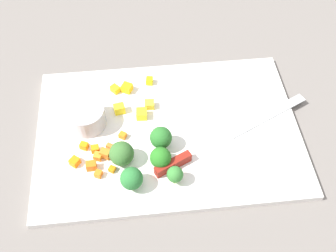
# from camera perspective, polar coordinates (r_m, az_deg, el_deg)

# --- Properties ---
(ground_plane) EXTENTS (4.00, 4.00, 0.00)m
(ground_plane) POSITION_cam_1_polar(r_m,az_deg,el_deg) (0.78, 0.00, -0.97)
(ground_plane) COLOR slate
(cutting_board) EXTENTS (0.49, 0.34, 0.01)m
(cutting_board) POSITION_cam_1_polar(r_m,az_deg,el_deg) (0.78, 0.00, -0.71)
(cutting_board) COLOR white
(cutting_board) RESTS_ON ground_plane
(prep_bowl) EXTENTS (0.07, 0.07, 0.04)m
(prep_bowl) POSITION_cam_1_polar(r_m,az_deg,el_deg) (0.78, -11.36, 1.27)
(prep_bowl) COLOR #BEBAC4
(prep_bowl) RESTS_ON cutting_board
(chef_knife) EXTENTS (0.32, 0.16, 0.02)m
(chef_knife) POSITION_cam_1_polar(r_m,az_deg,el_deg) (0.75, 5.55, -2.78)
(chef_knife) COLOR silver
(chef_knife) RESTS_ON cutting_board
(carrot_dice_0) EXTENTS (0.02, 0.02, 0.01)m
(carrot_dice_0) POSITION_cam_1_polar(r_m,az_deg,el_deg) (0.74, -12.85, -4.86)
(carrot_dice_0) COLOR orange
(carrot_dice_0) RESTS_ON cutting_board
(carrot_dice_1) EXTENTS (0.01, 0.01, 0.01)m
(carrot_dice_1) POSITION_cam_1_polar(r_m,az_deg,el_deg) (0.75, -8.16, -2.79)
(carrot_dice_1) COLOR orange
(carrot_dice_1) RESTS_ON cutting_board
(carrot_dice_2) EXTENTS (0.01, 0.01, 0.01)m
(carrot_dice_2) POSITION_cam_1_polar(r_m,az_deg,el_deg) (0.72, -7.79, -5.98)
(carrot_dice_2) COLOR orange
(carrot_dice_2) RESTS_ON cutting_board
(carrot_dice_3) EXTENTS (0.02, 0.02, 0.01)m
(carrot_dice_3) POSITION_cam_1_polar(r_m,az_deg,el_deg) (0.76, -6.32, -1.31)
(carrot_dice_3) COLOR orange
(carrot_dice_3) RESTS_ON cutting_board
(carrot_dice_4) EXTENTS (0.02, 0.02, 0.01)m
(carrot_dice_4) POSITION_cam_1_polar(r_m,az_deg,el_deg) (0.72, -9.66, -6.59)
(carrot_dice_4) COLOR orange
(carrot_dice_4) RESTS_ON cutting_board
(carrot_dice_5) EXTENTS (0.02, 0.02, 0.02)m
(carrot_dice_5) POSITION_cam_1_polar(r_m,az_deg,el_deg) (0.74, -8.72, -3.85)
(carrot_dice_5) COLOR orange
(carrot_dice_5) RESTS_ON cutting_board
(carrot_dice_6) EXTENTS (0.02, 0.02, 0.01)m
(carrot_dice_6) POSITION_cam_1_polar(r_m,az_deg,el_deg) (0.76, -11.60, -2.73)
(carrot_dice_6) COLOR orange
(carrot_dice_6) RESTS_ON cutting_board
(carrot_dice_7) EXTENTS (0.02, 0.01, 0.02)m
(carrot_dice_7) POSITION_cam_1_polar(r_m,az_deg,el_deg) (0.73, -10.63, -5.47)
(carrot_dice_7) COLOR orange
(carrot_dice_7) RESTS_ON cutting_board
(carrot_dice_8) EXTENTS (0.02, 0.01, 0.01)m
(carrot_dice_8) POSITION_cam_1_polar(r_m,az_deg,el_deg) (0.75, -10.11, -3.17)
(carrot_dice_8) COLOR orange
(carrot_dice_8) RESTS_ON cutting_board
(carrot_dice_9) EXTENTS (0.02, 0.02, 0.01)m
(carrot_dice_9) POSITION_cam_1_polar(r_m,az_deg,el_deg) (0.74, -9.72, -4.18)
(carrot_dice_9) COLOR orange
(carrot_dice_9) RESTS_ON cutting_board
(carrot_dice_10) EXTENTS (0.02, 0.02, 0.01)m
(carrot_dice_10) POSITION_cam_1_polar(r_m,az_deg,el_deg) (0.73, -6.58, -4.23)
(carrot_dice_10) COLOR orange
(carrot_dice_10) RESTS_ON cutting_board
(pepper_dice_0) EXTENTS (0.02, 0.02, 0.01)m
(pepper_dice_0) POSITION_cam_1_polar(r_m,az_deg,el_deg) (0.84, -2.60, 6.30)
(pepper_dice_0) COLOR yellow
(pepper_dice_0) RESTS_ON cutting_board
(pepper_dice_1) EXTENTS (0.02, 0.02, 0.02)m
(pepper_dice_1) POSITION_cam_1_polar(r_m,az_deg,el_deg) (0.79, -3.69, 1.68)
(pepper_dice_1) COLOR yellow
(pepper_dice_1) RESTS_ON cutting_board
(pepper_dice_2) EXTENTS (0.02, 0.02, 0.01)m
(pepper_dice_2) POSITION_cam_1_polar(r_m,az_deg,el_deg) (0.80, -2.59, 3.00)
(pepper_dice_2) COLOR yellow
(pepper_dice_2) RESTS_ON cutting_board
(pepper_dice_3) EXTENTS (0.02, 0.02, 0.02)m
(pepper_dice_3) POSITION_cam_1_polar(r_m,az_deg,el_deg) (0.80, -6.79, 2.40)
(pepper_dice_3) COLOR yellow
(pepper_dice_3) RESTS_ON cutting_board
(pepper_dice_4) EXTENTS (0.03, 0.02, 0.02)m
(pepper_dice_4) POSITION_cam_1_polar(r_m,az_deg,el_deg) (0.83, -5.73, 5.30)
(pepper_dice_4) COLOR yellow
(pepper_dice_4) RESTS_ON cutting_board
(pepper_dice_5) EXTENTS (0.02, 0.02, 0.01)m
(pepper_dice_5) POSITION_cam_1_polar(r_m,az_deg,el_deg) (0.83, -7.36, 5.13)
(pepper_dice_5) COLOR yellow
(pepper_dice_5) RESTS_ON cutting_board
(broccoli_floret_0) EXTENTS (0.04, 0.04, 0.04)m
(broccoli_floret_0) POSITION_cam_1_polar(r_m,az_deg,el_deg) (0.69, -5.09, -7.32)
(broccoli_floret_0) COLOR #7FAC69
(broccoli_floret_0) RESTS_ON cutting_board
(broccoli_floret_1) EXTENTS (0.03, 0.03, 0.04)m
(broccoli_floret_1) POSITION_cam_1_polar(r_m,az_deg,el_deg) (0.69, 1.26, -6.76)
(broccoli_floret_1) COLOR #84AE56
(broccoli_floret_1) RESTS_ON cutting_board
(broccoli_floret_2) EXTENTS (0.04, 0.04, 0.04)m
(broccoli_floret_2) POSITION_cam_1_polar(r_m,az_deg,el_deg) (0.72, -6.48, -3.86)
(broccoli_floret_2) COLOR #8BAF5F
(broccoli_floret_2) RESTS_ON cutting_board
(broccoli_floret_3) EXTENTS (0.04, 0.04, 0.05)m
(broccoli_floret_3) POSITION_cam_1_polar(r_m,az_deg,el_deg) (0.73, -0.99, -1.66)
(broccoli_floret_3) COLOR #85AF68
(broccoli_floret_3) RESTS_ON cutting_board
(broccoli_floret_4) EXTENTS (0.04, 0.04, 0.04)m
(broccoli_floret_4) POSITION_cam_1_polar(r_m,az_deg,el_deg) (0.71, -1.04, -4.46)
(broccoli_floret_4) COLOR #88C25C
(broccoli_floret_4) RESTS_ON cutting_board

